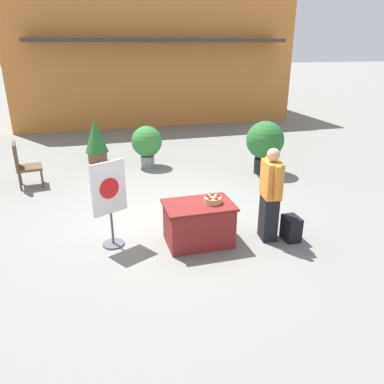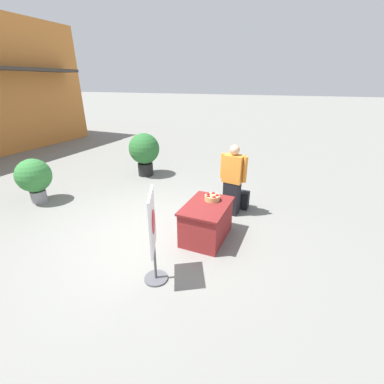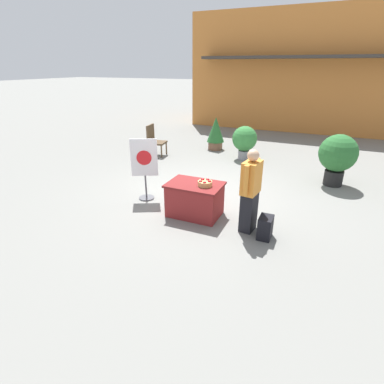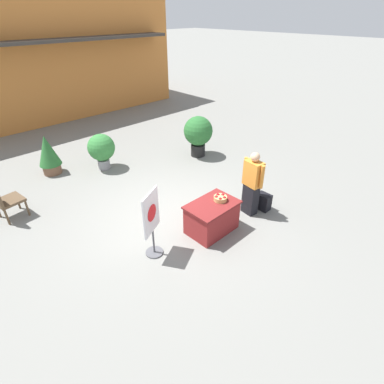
# 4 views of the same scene
# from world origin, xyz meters

# --- Properties ---
(ground_plane) EXTENTS (120.00, 120.00, 0.00)m
(ground_plane) POSITION_xyz_m (0.00, 0.00, 0.00)
(ground_plane) COLOR slate
(storefront_building) EXTENTS (11.25, 5.58, 5.26)m
(storefront_building) POSITION_xyz_m (1.59, 10.86, 2.63)
(storefront_building) COLOR #C67533
(storefront_building) RESTS_ON ground_plane
(display_table) EXTENTS (1.12, 0.77, 0.71)m
(display_table) POSITION_xyz_m (0.28, -1.09, 0.36)
(display_table) COLOR maroon
(display_table) RESTS_ON ground_plane
(apple_basket) EXTENTS (0.29, 0.29, 0.13)m
(apple_basket) POSITION_xyz_m (0.51, -1.11, 0.77)
(apple_basket) COLOR tan
(apple_basket) RESTS_ON display_table
(person_visitor) EXTENTS (0.32, 0.60, 1.59)m
(person_visitor) POSITION_xyz_m (1.46, -1.25, 0.81)
(person_visitor) COLOR black
(person_visitor) RESTS_ON ground_plane
(backpack) EXTENTS (0.24, 0.34, 0.42)m
(backpack) POSITION_xyz_m (1.82, -1.41, 0.21)
(backpack) COLOR black
(backpack) RESTS_ON ground_plane
(poster_board) EXTENTS (0.55, 0.36, 1.44)m
(poster_board) POSITION_xyz_m (-1.11, -0.79, 0.80)
(poster_board) COLOR #4C4C51
(poster_board) RESTS_ON ground_plane
(patio_chair) EXTENTS (0.62, 0.62, 1.06)m
(patio_chair) POSITION_xyz_m (-2.84, 2.56, 0.57)
(patio_chair) COLOR brown
(patio_chair) RESTS_ON ground_plane
(potted_plant_far_right) EXTENTS (0.82, 0.82, 1.11)m
(potted_plant_far_right) POSITION_xyz_m (0.15, 3.35, 0.66)
(potted_plant_far_right) COLOR gray
(potted_plant_far_right) RESTS_ON ground_plane
(potted_plant_near_right) EXTENTS (0.95, 0.95, 1.35)m
(potted_plant_near_right) POSITION_xyz_m (2.94, 1.99, 0.81)
(potted_plant_near_right) COLOR black
(potted_plant_near_right) RESTS_ON ground_plane
(potted_plant_near_left) EXTENTS (0.64, 0.64, 1.20)m
(potted_plant_near_left) POSITION_xyz_m (-1.15, 4.14, 0.64)
(potted_plant_near_left) COLOR brown
(potted_plant_near_left) RESTS_ON ground_plane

